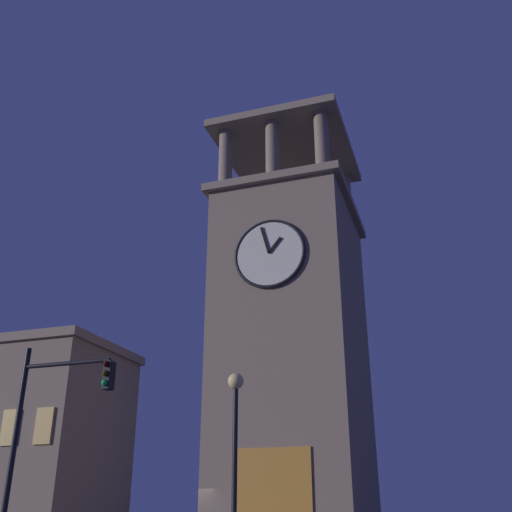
# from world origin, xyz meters

# --- Properties ---
(clocktower) EXTENTS (6.86, 8.16, 22.46)m
(clocktower) POSITION_xyz_m (-3.70, -3.32, 8.77)
(clocktower) COLOR gray
(clocktower) RESTS_ON ground_plane
(traffic_signal_near) EXTENTS (2.90, 0.41, 5.94)m
(traffic_signal_near) POSITION_xyz_m (-0.39, 10.48, 3.84)
(traffic_signal_near) COLOR black
(traffic_signal_near) RESTS_ON ground_plane
(street_lamp) EXTENTS (0.44, 0.44, 5.15)m
(street_lamp) POSITION_xyz_m (-5.27, 8.92, 3.59)
(street_lamp) COLOR black
(street_lamp) RESTS_ON ground_plane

